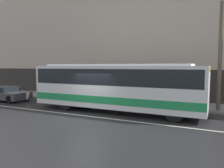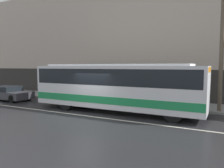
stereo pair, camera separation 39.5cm
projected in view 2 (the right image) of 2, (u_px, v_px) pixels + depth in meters
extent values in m
plane|color=#262628|center=(86.00, 116.00, 12.93)|extent=(60.00, 60.00, 0.00)
cube|color=gray|center=(125.00, 101.00, 17.87)|extent=(60.00, 3.19, 0.15)
cube|color=#B7A899|center=(133.00, 39.00, 18.98)|extent=(60.00, 0.30, 10.64)
cube|color=#2D2B28|center=(132.00, 84.00, 19.17)|extent=(60.00, 0.06, 2.66)
cube|color=beige|center=(86.00, 116.00, 12.93)|extent=(54.00, 0.14, 0.01)
cube|color=white|center=(115.00, 86.00, 14.06)|extent=(11.09, 2.51, 2.60)
cube|color=#1E8C4C|center=(115.00, 98.00, 14.13)|extent=(11.03, 2.54, 0.45)
cube|color=black|center=(115.00, 76.00, 14.01)|extent=(10.75, 2.53, 0.99)
cube|color=orange|center=(209.00, 70.00, 11.45)|extent=(0.12, 1.89, 0.28)
cube|color=white|center=(115.00, 65.00, 13.95)|extent=(9.42, 2.14, 0.12)
cylinder|color=black|center=(173.00, 112.00, 11.37)|extent=(1.07, 0.28, 1.07)
cylinder|color=black|center=(181.00, 106.00, 13.31)|extent=(1.07, 0.28, 1.07)
cylinder|color=black|center=(66.00, 102.00, 14.63)|extent=(1.07, 0.28, 1.07)
cylinder|color=black|center=(85.00, 98.00, 16.57)|extent=(1.07, 0.28, 1.07)
cube|color=#38383D|center=(8.00, 94.00, 18.98)|extent=(4.52, 1.89, 0.60)
cube|color=black|center=(7.00, 89.00, 18.99)|extent=(2.17, 1.70, 0.42)
cylinder|color=black|center=(12.00, 99.00, 17.50)|extent=(0.63, 0.20, 0.63)
cylinder|color=black|center=(29.00, 96.00, 19.00)|extent=(0.63, 0.20, 0.63)
cylinder|color=black|center=(4.00, 94.00, 20.48)|extent=(0.63, 0.20, 0.63)
cylinder|color=brown|center=(221.00, 57.00, 13.32)|extent=(0.25, 0.25, 6.73)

